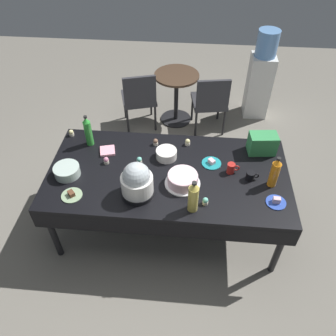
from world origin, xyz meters
TOP-DOWN VIEW (x-y plane):
  - ground at (0.00, 0.00)m, footprint 9.00×9.00m
  - potluck_table at (0.00, 0.00)m, footprint 2.20×1.10m
  - frosted_layer_cake at (0.14, -0.14)m, footprint 0.31×0.31m
  - slow_cooker at (-0.23, -0.29)m, footprint 0.28×0.28m
  - glass_salad_bowl at (-0.90, -0.11)m, footprint 0.23×0.23m
  - ceramic_snack_bowl at (-0.03, 0.20)m, footprint 0.20×0.20m
  - dessert_plate_cobalt at (0.93, -0.28)m, footprint 0.17×0.17m
  - dessert_plate_teal at (0.40, 0.15)m, footprint 0.18×0.18m
  - dessert_plate_sage at (-0.79, -0.36)m, footprint 0.18×0.18m
  - cupcake_vanilla at (-0.28, 0.10)m, footprint 0.05×0.05m
  - cupcake_cocoa at (-0.59, 0.07)m, footprint 0.05×0.05m
  - cupcake_rose at (-0.16, 0.38)m, footprint 0.05×0.05m
  - cupcake_lemon at (0.34, -0.35)m, footprint 0.05×0.05m
  - cupcake_berry at (0.16, 0.40)m, footprint 0.05×0.05m
  - cupcake_mint at (-1.03, 0.45)m, footprint 0.05×0.05m
  - soda_bottle_ginger_ale at (0.24, -0.41)m, footprint 0.09×0.09m
  - soda_bottle_orange_juice at (0.92, -0.07)m, footprint 0.08×0.08m
  - soda_bottle_lime_soda at (-0.81, 0.33)m, footprint 0.07×0.07m
  - coffee_mug_red at (0.57, 0.05)m, footprint 0.11×0.07m
  - coffee_mug_black at (0.74, -0.03)m, footprint 0.12×0.08m
  - soda_carton at (0.87, 0.36)m, footprint 0.28×0.19m
  - paper_napkin_stack at (-0.61, 0.23)m, footprint 0.17×0.17m
  - maroon_chair_left at (-0.53, 1.64)m, footprint 0.55×0.55m
  - maroon_chair_right at (0.41, 1.64)m, footprint 0.51×0.51m
  - round_cafe_table at (-0.05, 1.87)m, footprint 0.60×0.60m
  - water_cooler at (1.09, 2.13)m, footprint 0.32×0.32m

SIDE VIEW (x-z plane):
  - ground at x=0.00m, z-range 0.00..0.00m
  - maroon_chair_left at x=-0.53m, z-range 0.07..0.92m
  - maroon_chair_right at x=0.41m, z-range 0.07..0.92m
  - round_cafe_table at x=-0.05m, z-range 0.14..0.86m
  - water_cooler at x=1.09m, z-range -0.03..1.21m
  - potluck_table at x=0.00m, z-range 0.31..1.06m
  - dessert_plate_sage at x=-0.79m, z-range 0.74..0.78m
  - dessert_plate_teal at x=0.40m, z-range 0.74..0.78m
  - paper_napkin_stack at x=-0.61m, z-range 0.75..0.77m
  - dessert_plate_cobalt at x=0.93m, z-range 0.74..0.79m
  - cupcake_vanilla at x=-0.28m, z-range 0.75..0.82m
  - cupcake_cocoa at x=-0.59m, z-range 0.75..0.82m
  - cupcake_rose at x=-0.16m, z-range 0.75..0.82m
  - cupcake_lemon at x=0.34m, z-range 0.75..0.82m
  - cupcake_berry at x=0.16m, z-range 0.75..0.82m
  - cupcake_mint at x=-1.03m, z-range 0.75..0.82m
  - coffee_mug_black at x=0.74m, z-range 0.75..0.83m
  - ceramic_snack_bowl at x=-0.03m, z-range 0.75..0.84m
  - glass_salad_bowl at x=-0.90m, z-range 0.75..0.84m
  - coffee_mug_red at x=0.57m, z-range 0.75..0.85m
  - frosted_layer_cake at x=0.14m, z-range 0.75..0.86m
  - soda_carton at x=0.87m, z-range 0.75..0.95m
  - soda_bottle_ginger_ale at x=0.24m, z-range 0.74..1.05m
  - soda_bottle_orange_juice at x=0.92m, z-range 0.74..1.05m
  - slow_cooker at x=-0.23m, z-range 0.74..1.07m
  - soda_bottle_lime_soda at x=-0.81m, z-range 0.74..1.07m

